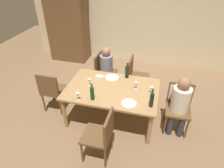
# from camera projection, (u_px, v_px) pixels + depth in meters

# --- Properties ---
(ground_plane) EXTENTS (10.00, 10.00, 0.00)m
(ground_plane) POSITION_uv_depth(u_px,v_px,m) (112.00, 117.00, 4.09)
(ground_plane) COLOR #846647
(rear_room_partition) EXTENTS (6.40, 0.12, 2.70)m
(rear_room_partition) POSITION_uv_depth(u_px,v_px,m) (137.00, 16.00, 5.55)
(rear_room_partition) COLOR beige
(rear_room_partition) RESTS_ON ground_plane
(armoire_cabinet) EXTENTS (1.18, 0.62, 2.18)m
(armoire_cabinet) POSITION_uv_depth(u_px,v_px,m) (68.00, 24.00, 5.75)
(armoire_cabinet) COLOR brown
(armoire_cabinet) RESTS_ON ground_plane
(dining_table) EXTENTS (1.72, 1.12, 0.72)m
(dining_table) POSITION_uv_depth(u_px,v_px,m) (112.00, 92.00, 3.73)
(dining_table) COLOR #A87F51
(dining_table) RESTS_ON ground_plane
(chair_far_left) EXTENTS (0.44, 0.44, 0.92)m
(chair_far_left) POSITION_uv_depth(u_px,v_px,m) (103.00, 70.00, 4.65)
(chair_far_left) COLOR brown
(chair_far_left) RESTS_ON ground_plane
(chair_right_end) EXTENTS (0.44, 0.46, 0.92)m
(chair_right_end) POSITION_uv_depth(u_px,v_px,m) (179.00, 100.00, 3.60)
(chair_right_end) COLOR brown
(chair_right_end) RESTS_ON ground_plane
(chair_far_right) EXTENTS (0.44, 0.44, 0.92)m
(chair_far_right) POSITION_uv_depth(u_px,v_px,m) (135.00, 74.00, 4.49)
(chair_far_right) COLOR brown
(chair_far_right) RESTS_ON ground_plane
(chair_left_end) EXTENTS (0.44, 0.44, 0.92)m
(chair_left_end) POSITION_uv_depth(u_px,v_px,m) (52.00, 89.00, 3.99)
(chair_left_end) COLOR brown
(chair_left_end) RESTS_ON ground_plane
(chair_near) EXTENTS (0.44, 0.44, 0.92)m
(chair_near) POSITION_uv_depth(u_px,v_px,m) (102.00, 133.00, 3.02)
(chair_near) COLOR brown
(chair_near) RESTS_ON ground_plane
(person_woman_host) EXTENTS (0.34, 0.30, 1.11)m
(person_woman_host) POSITION_uv_depth(u_px,v_px,m) (107.00, 66.00, 4.57)
(person_woman_host) COLOR #33333D
(person_woman_host) RESTS_ON ground_plane
(person_man_bearded) EXTENTS (0.32, 0.36, 1.16)m
(person_man_bearded) POSITION_uv_depth(u_px,v_px,m) (180.00, 102.00, 3.44)
(person_man_bearded) COLOR #33333D
(person_man_bearded) RESTS_ON ground_plane
(wine_bottle_tall_green) EXTENTS (0.07, 0.07, 0.35)m
(wine_bottle_tall_green) POSITION_uv_depth(u_px,v_px,m) (152.00, 99.00, 3.18)
(wine_bottle_tall_green) COLOR black
(wine_bottle_tall_green) RESTS_ON dining_table
(wine_bottle_dark_red) EXTENTS (0.08, 0.08, 0.33)m
(wine_bottle_dark_red) POSITION_uv_depth(u_px,v_px,m) (127.00, 71.00, 3.93)
(wine_bottle_dark_red) COLOR black
(wine_bottle_dark_red) RESTS_ON dining_table
(wine_bottle_short_olive) EXTENTS (0.07, 0.07, 0.32)m
(wine_bottle_short_olive) POSITION_uv_depth(u_px,v_px,m) (92.00, 92.00, 3.34)
(wine_bottle_short_olive) COLOR #19381E
(wine_bottle_short_olive) RESTS_ON dining_table
(wine_glass_near_left) EXTENTS (0.07, 0.07, 0.15)m
(wine_glass_near_left) POSITION_uv_depth(u_px,v_px,m) (151.00, 89.00, 3.50)
(wine_glass_near_left) COLOR silver
(wine_glass_near_left) RESTS_ON dining_table
(wine_glass_centre) EXTENTS (0.07, 0.07, 0.15)m
(wine_glass_centre) POSITION_uv_depth(u_px,v_px,m) (136.00, 84.00, 3.62)
(wine_glass_centre) COLOR silver
(wine_glass_centre) RESTS_ON dining_table
(wine_glass_near_right) EXTENTS (0.07, 0.07, 0.15)m
(wine_glass_near_right) POSITION_uv_depth(u_px,v_px,m) (78.00, 95.00, 3.35)
(wine_glass_near_right) COLOR silver
(wine_glass_near_right) RESTS_ON dining_table
(wine_glass_far) EXTENTS (0.07, 0.07, 0.15)m
(wine_glass_far) POSITION_uv_depth(u_px,v_px,m) (89.00, 81.00, 3.71)
(wine_glass_far) COLOR silver
(wine_glass_far) RESTS_ON dining_table
(dinner_plate_host) EXTENTS (0.28, 0.28, 0.01)m
(dinner_plate_host) POSITION_uv_depth(u_px,v_px,m) (112.00, 78.00, 4.00)
(dinner_plate_host) COLOR silver
(dinner_plate_host) RESTS_ON dining_table
(dinner_plate_guest_left) EXTENTS (0.26, 0.26, 0.01)m
(dinner_plate_guest_left) POSITION_uv_depth(u_px,v_px,m) (129.00, 103.00, 3.31)
(dinner_plate_guest_left) COLOR white
(dinner_plate_guest_left) RESTS_ON dining_table
(folded_napkin) EXTENTS (0.16, 0.13, 0.03)m
(folded_napkin) POSITION_uv_depth(u_px,v_px,m) (100.00, 77.00, 4.01)
(folded_napkin) COLOR beige
(folded_napkin) RESTS_ON dining_table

